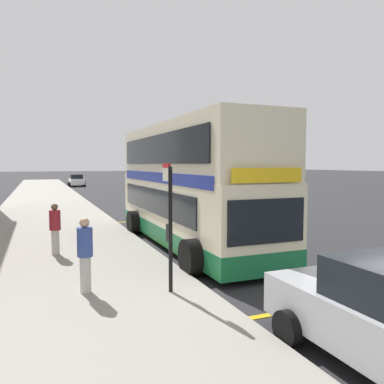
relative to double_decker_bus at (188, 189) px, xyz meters
The scene contains 9 objects.
ground_plane 24.51m from the double_decker_bus, 84.23° to the left, with size 260.00×260.00×0.00m, color #28282B.
pavement_near 24.80m from the double_decker_bus, 100.59° to the left, with size 6.00×76.00×0.14m, color gray.
double_decker_bus is the anchor object (origin of this frame).
bus_bay_markings 2.07m from the double_decker_bus, 92.10° to the right, with size 3.07×13.15×0.01m.
bus_stop_sign 5.56m from the double_decker_bus, 115.97° to the right, with size 0.09×0.51×2.86m.
parked_car_teal_far 11.58m from the double_decker_bus, 63.58° to the left, with size 2.09×4.20×1.62m.
parked_car_white_behind 40.22m from the double_decker_bus, 90.46° to the left, with size 2.09×4.20×1.62m.
pedestrian_waiting_near_sign 4.80m from the double_decker_bus, behind, with size 0.34×0.34×1.62m.
pedestrian_further_back 6.16m from the double_decker_bus, 133.65° to the right, with size 0.34×0.34×1.67m.
Camera 1 is at (-7.57, -5.18, 2.99)m, focal length 35.31 mm.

